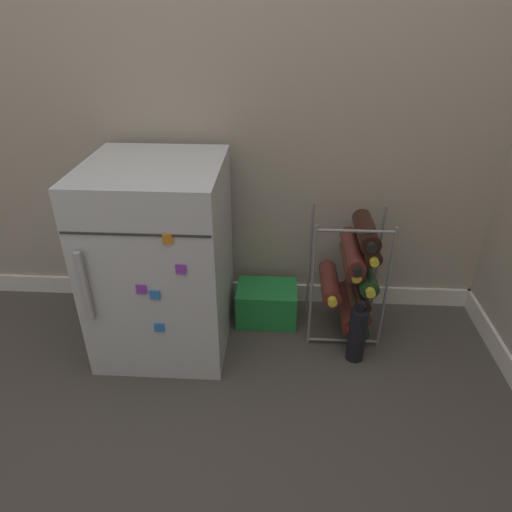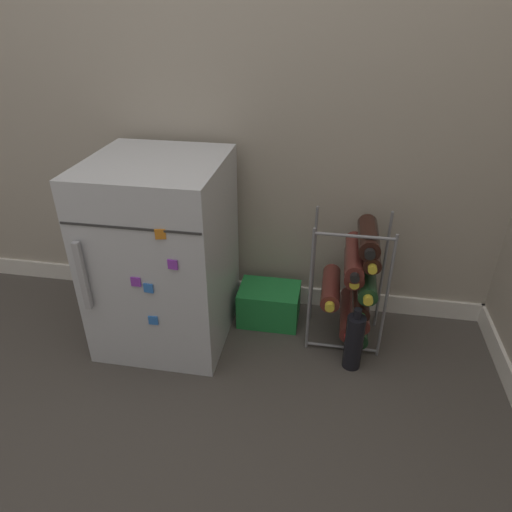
{
  "view_description": "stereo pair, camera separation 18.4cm",
  "coord_description": "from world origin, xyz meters",
  "px_view_note": "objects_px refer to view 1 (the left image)",
  "views": [
    {
      "loc": [
        0.1,
        -1.15,
        1.3
      ],
      "look_at": [
        0.01,
        0.45,
        0.39
      ],
      "focal_mm": 32.0,
      "sensor_mm": 36.0,
      "label": 1
    },
    {
      "loc": [
        0.29,
        -1.12,
        1.3
      ],
      "look_at": [
        0.01,
        0.45,
        0.39
      ],
      "focal_mm": 32.0,
      "sensor_mm": 36.0,
      "label": 2
    }
  ],
  "objects_px": {
    "soda_box": "(267,303)",
    "loose_bottle_floor": "(357,334)",
    "wine_rack": "(355,278)",
    "mini_fridge": "(162,258)"
  },
  "relations": [
    {
      "from": "mini_fridge",
      "to": "loose_bottle_floor",
      "type": "bearing_deg",
      "value": -7.2
    },
    {
      "from": "soda_box",
      "to": "loose_bottle_floor",
      "type": "bearing_deg",
      "value": -33.2
    },
    {
      "from": "wine_rack",
      "to": "loose_bottle_floor",
      "type": "height_order",
      "value": "wine_rack"
    },
    {
      "from": "soda_box",
      "to": "wine_rack",
      "type": "bearing_deg",
      "value": -9.86
    },
    {
      "from": "soda_box",
      "to": "loose_bottle_floor",
      "type": "distance_m",
      "value": 0.45
    },
    {
      "from": "soda_box",
      "to": "loose_bottle_floor",
      "type": "xyz_separation_m",
      "value": [
        0.37,
        -0.24,
        0.04
      ]
    },
    {
      "from": "soda_box",
      "to": "mini_fridge",
      "type": "bearing_deg",
      "value": -161.04
    },
    {
      "from": "mini_fridge",
      "to": "wine_rack",
      "type": "distance_m",
      "value": 0.8
    },
    {
      "from": "mini_fridge",
      "to": "loose_bottle_floor",
      "type": "distance_m",
      "value": 0.84
    },
    {
      "from": "loose_bottle_floor",
      "to": "wine_rack",
      "type": "bearing_deg",
      "value": 91.04
    }
  ]
}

